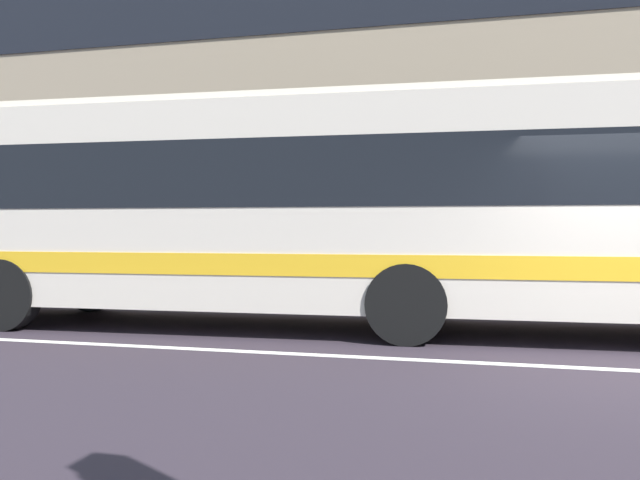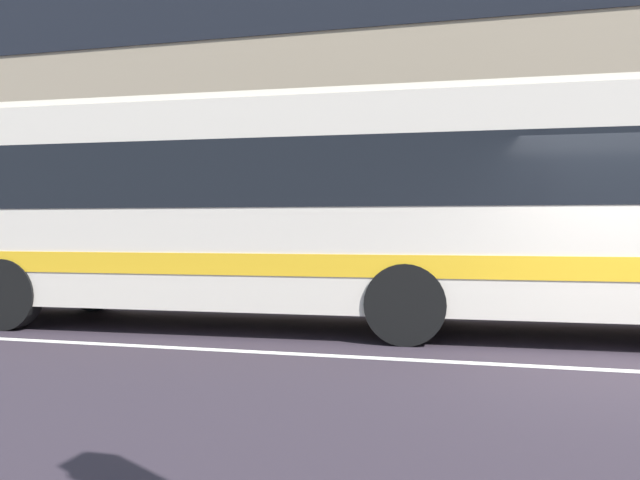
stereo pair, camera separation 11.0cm
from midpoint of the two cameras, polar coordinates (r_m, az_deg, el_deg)
apartment_block_left at (r=22.10m, az=-3.57°, el=14.20°), size 22.02×8.49×12.92m
transit_bus at (r=9.69m, az=3.18°, el=3.02°), size 11.83×3.00×3.21m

